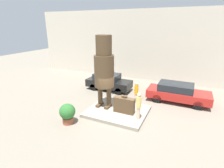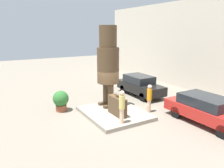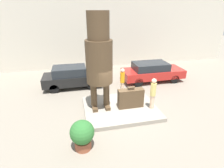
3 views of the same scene
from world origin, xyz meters
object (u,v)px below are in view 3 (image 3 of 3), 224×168
object	(u,v)px
tourist	(153,92)
parked_car_black	(72,77)
statue_figure	(99,56)
giant_suitcase	(131,98)
parked_car_red	(152,71)
planter_pot	(82,134)
worker_hivis	(122,80)

from	to	relation	value
tourist	parked_car_black	distance (m)	6.12
tourist	statue_figure	bearing A→B (deg)	165.05
parked_car_black	giant_suitcase	bearing A→B (deg)	-52.02
statue_figure	parked_car_black	distance (m)	4.60
giant_suitcase	parked_car_black	world-z (taller)	parked_car_black
parked_car_red	planter_pot	xyz separation A→B (m)	(-5.85, -6.25, -0.09)
tourist	parked_car_black	world-z (taller)	tourist
statue_figure	parked_car_black	xyz separation A→B (m)	(-1.48, 3.67, -2.36)
giant_suitcase	parked_car_black	size ratio (longest dim) A/B	0.34
statue_figure	planter_pot	size ratio (longest dim) A/B	3.87
parked_car_black	parked_car_red	size ratio (longest dim) A/B	0.88
giant_suitcase	parked_car_black	xyz separation A→B (m)	(-3.13, 4.01, 0.05)
tourist	worker_hivis	size ratio (longest dim) A/B	1.00
parked_car_black	planter_pot	world-z (taller)	parked_car_black
giant_suitcase	planter_pot	size ratio (longest dim) A/B	1.09
giant_suitcase	tourist	size ratio (longest dim) A/B	0.80
giant_suitcase	statue_figure	bearing A→B (deg)	168.50
statue_figure	tourist	distance (m)	3.48
parked_car_red	worker_hivis	size ratio (longest dim) A/B	2.70
worker_hivis	statue_figure	bearing A→B (deg)	-133.57
statue_figure	worker_hivis	distance (m)	3.41
parked_car_black	parked_car_red	world-z (taller)	parked_car_black
statue_figure	giant_suitcase	size ratio (longest dim) A/B	3.56
giant_suitcase	parked_car_black	distance (m)	5.08
giant_suitcase	worker_hivis	xyz separation A→B (m)	(0.14, 2.22, 0.20)
tourist	parked_car_red	xyz separation A→B (m)	(1.92, 4.24, -0.38)
parked_car_red	tourist	bearing A→B (deg)	-114.35
tourist	planter_pot	distance (m)	4.44
giant_suitcase	tourist	distance (m)	1.25
parked_car_black	planter_pot	size ratio (longest dim) A/B	3.19
parked_car_red	worker_hivis	world-z (taller)	worker_hivis
parked_car_red	worker_hivis	bearing A→B (deg)	-150.72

